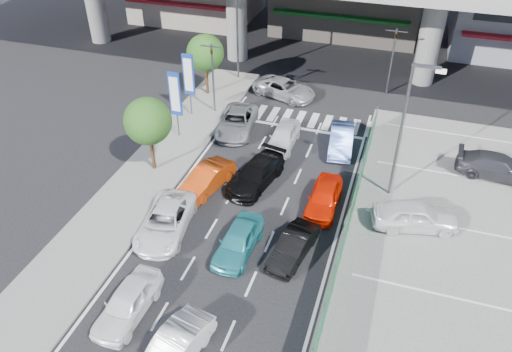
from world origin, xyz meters
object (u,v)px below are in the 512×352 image
(street_lamp_right, at_px, (406,122))
(van_white_back_left, at_px, (128,303))
(traffic_cone, at_px, (392,219))
(sedan_black_mid, at_px, (256,174))
(crossing_wagon_silver, at_px, (284,89))
(taxi_orange_left, at_px, (206,179))
(parked_sedan_dgrey, at_px, (498,167))
(signboard_near, at_px, (175,96))
(kei_truck_front_right, at_px, (341,140))
(hatch_black_mid_right, at_px, (293,246))
(sedan_white_front_mid, at_px, (283,137))
(signboard_far, at_px, (189,76))
(street_lamp_left, at_px, (239,22))
(wagon_silver_front_left, at_px, (237,122))
(sedan_white_mid_left, at_px, (166,221))
(tree_near, at_px, (148,121))
(tree_far, at_px, (205,53))
(parked_sedan_white, at_px, (416,216))
(taxi_teal_mid, at_px, (238,241))
(hatch_white_back_mid, at_px, (173,351))
(taxi_orange_right, at_px, (324,197))
(traffic_light_left, at_px, (212,62))
(traffic_light_right, at_px, (394,45))

(street_lamp_right, bearing_deg, van_white_back_left, -129.54)
(traffic_cone, bearing_deg, van_white_back_left, -137.37)
(sedan_black_mid, bearing_deg, crossing_wagon_silver, 108.47)
(taxi_orange_left, bearing_deg, parked_sedan_dgrey, 35.30)
(signboard_near, distance_m, crossing_wagon_silver, 9.82)
(sedan_black_mid, distance_m, kei_truck_front_right, 6.74)
(hatch_black_mid_right, relative_size, sedan_white_front_mid, 0.93)
(hatch_black_mid_right, bearing_deg, signboard_far, 143.04)
(street_lamp_left, relative_size, signboard_far, 1.70)
(wagon_silver_front_left, bearing_deg, sedan_white_mid_left, -97.15)
(signboard_near, xyz_separation_m, parked_sedan_dgrey, (20.15, 1.63, -2.30))
(street_lamp_right, distance_m, taxi_orange_left, 11.48)
(street_lamp_right, distance_m, sedan_white_mid_left, 13.56)
(signboard_far, bearing_deg, tree_near, -85.10)
(tree_near, height_order, taxi_orange_left, tree_near)
(tree_far, xyz_separation_m, parked_sedan_dgrey, (20.75, -4.88, -2.63))
(tree_far, distance_m, sedan_white_front_mid, 9.72)
(parked_sedan_dgrey, bearing_deg, parked_sedan_white, 148.29)
(taxi_teal_mid, bearing_deg, sedan_white_front_mid, 94.99)
(hatch_white_back_mid, height_order, sedan_white_front_mid, same)
(taxi_orange_right, relative_size, parked_sedan_dgrey, 0.84)
(street_lamp_right, distance_m, traffic_cone, 5.18)
(traffic_light_left, bearing_deg, parked_sedan_white, -30.29)
(taxi_teal_mid, height_order, taxi_orange_left, same)
(signboard_near, bearing_deg, taxi_orange_right, -22.08)
(signboard_near, bearing_deg, traffic_light_right, 40.91)
(sedan_white_mid_left, height_order, parked_sedan_white, parked_sedan_white)
(sedan_white_mid_left, bearing_deg, crossing_wagon_silver, 75.87)
(traffic_light_right, relative_size, wagon_silver_front_left, 1.05)
(taxi_orange_left, bearing_deg, van_white_back_left, -75.15)
(parked_sedan_white, bearing_deg, taxi_orange_right, 74.41)
(hatch_white_back_mid, relative_size, sedan_white_mid_left, 0.85)
(hatch_black_mid_right, distance_m, taxi_orange_left, 7.20)
(traffic_light_right, distance_m, crossing_wagon_silver, 8.71)
(tree_far, relative_size, taxi_orange_left, 1.15)
(street_lamp_right, relative_size, van_white_back_left, 1.98)
(hatch_white_back_mid, distance_m, kei_truck_front_right, 18.05)
(traffic_light_right, bearing_deg, tree_near, -129.81)
(tree_far, bearing_deg, parked_sedan_dgrey, -13.23)
(traffic_light_right, bearing_deg, sedan_white_front_mid, -119.86)
(van_white_back_left, bearing_deg, street_lamp_right, 52.47)
(taxi_orange_left, xyz_separation_m, wagon_silver_front_left, (-0.59, 6.85, 0.00))
(hatch_white_back_mid, bearing_deg, taxi_orange_left, 117.11)
(street_lamp_left, bearing_deg, tree_far, -112.84)
(hatch_black_mid_right, xyz_separation_m, parked_sedan_dgrey, (9.96, 10.22, 0.14))
(taxi_teal_mid, bearing_deg, street_lamp_right, 48.22)
(street_lamp_left, xyz_separation_m, van_white_back_left, (3.40, -24.23, -4.08))
(taxi_teal_mid, bearing_deg, traffic_cone, 33.91)
(wagon_silver_front_left, bearing_deg, taxi_orange_left, -92.21)
(tree_near, distance_m, hatch_white_back_mid, 13.98)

